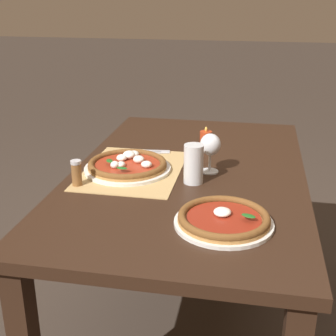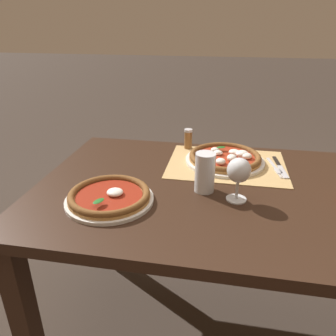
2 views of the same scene
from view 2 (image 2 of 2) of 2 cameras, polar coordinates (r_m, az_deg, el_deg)
The scene contains 10 objects.
ground_plane at distance 1.70m, azimuth 9.39°, elevation -26.10°, with size 24.00×24.00×0.00m, color #382D26.
dining_table at distance 1.28m, azimuth 11.37°, elevation -7.38°, with size 1.48×0.89×0.74m.
paper_placemat at distance 1.42m, azimuth 10.15°, elevation 0.65°, with size 0.49×0.37×0.00m, color tan.
pizza_near at distance 1.43m, azimuth 9.96°, elevation 1.77°, with size 0.34×0.34×0.05m.
pizza_far at distance 1.13m, azimuth -10.16°, elevation -4.89°, with size 0.30×0.30×0.05m.
wine_glass at distance 1.11m, azimuth 12.04°, elevation -0.69°, with size 0.08×0.08×0.16m.
pint_glass at distance 1.17m, azimuth 6.43°, elevation -0.89°, with size 0.07×0.07×0.15m.
fork at distance 1.43m, azimuth 18.17°, elevation 0.05°, with size 0.06×0.20×0.00m.
knife at distance 1.44m, azimuth 18.92°, elevation 0.17°, with size 0.04×0.22×0.01m.
pepper_shaker at distance 1.56m, azimuth 3.54°, elevation 5.08°, with size 0.04×0.04×0.10m.
Camera 2 is at (0.05, 1.09, 1.31)m, focal length 35.00 mm.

